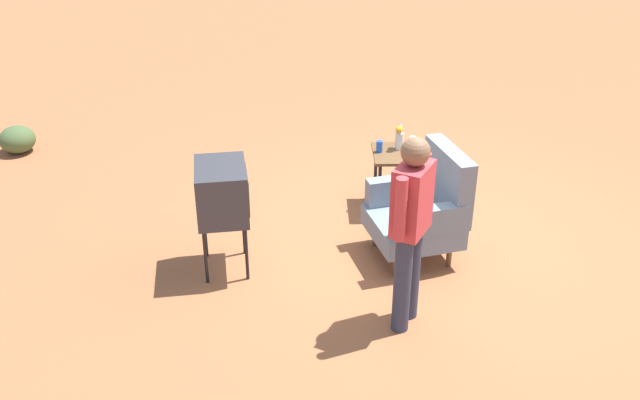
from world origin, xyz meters
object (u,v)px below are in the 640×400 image
Objects in this scene: armchair at (424,208)px; soda_can_blue at (379,147)px; person_standing at (411,223)px; flower_vase at (400,136)px; bottle_short_clear at (412,146)px; side_table at (400,161)px; tv_on_stand at (222,192)px.

soda_can_blue is (-0.96, -0.33, 0.20)m from armchair.
person_standing is 2.09m from flower_vase.
armchair is at bearing 0.40° from bottle_short_clear.
person_standing reaches higher than side_table.
tv_on_stand reaches higher than bottle_short_clear.
soda_can_blue is at bearing 127.99° from tv_on_stand.
side_table is 0.23m from bottle_short_clear.
side_table is at bearing 86.18° from soda_can_blue.
person_standing is (1.99, -0.17, 0.40)m from side_table.
armchair is 1.03× the size of tv_on_stand.
flower_vase is at bearing 109.68° from soda_can_blue.
person_standing is 6.19× the size of flower_vase.
person_standing reaches higher than bottle_short_clear.
flower_vase reaches higher than side_table.
soda_can_blue is at bearing -178.63° from person_standing.
person_standing is (0.84, 1.54, 0.16)m from tv_on_stand.
armchair is 1.16m from person_standing.
flower_vase is at bearing -173.49° from armchair.
bottle_short_clear is at bearing 36.23° from flower_vase.
side_table is at bearing -173.06° from armchair.
tv_on_stand is 3.89× the size of flower_vase.
bottle_short_clear is (-1.93, 0.28, -0.20)m from person_standing.
soda_can_blue is at bearing -160.96° from armchair.
person_standing is 8.20× the size of bottle_short_clear.
bottle_short_clear reaches higher than side_table.
soda_can_blue is (-0.08, -0.33, -0.04)m from bottle_short_clear.
side_table is 0.26m from flower_vase.
bottle_short_clear is at bearing 76.72° from soda_can_blue.
flower_vase is at bearing 126.05° from tv_on_stand.
armchair reaches higher than flower_vase.
person_standing is at bearing -4.86° from side_table.
flower_vase is at bearing 175.44° from person_standing.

